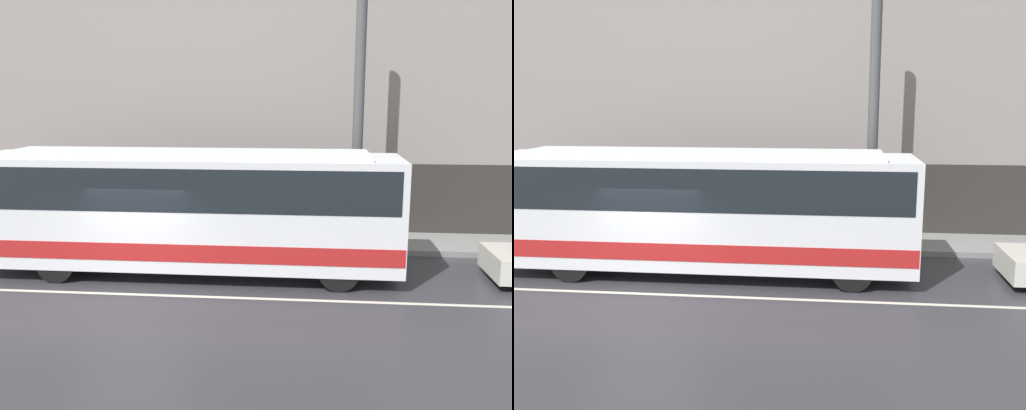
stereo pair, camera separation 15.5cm
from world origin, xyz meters
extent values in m
plane|color=#333338|center=(0.00, 0.00, 0.00)|extent=(60.00, 60.00, 0.00)
cube|color=gray|center=(0.00, 5.19, 0.09)|extent=(60.00, 2.38, 0.17)
cube|color=gray|center=(0.00, 6.53, 4.99)|extent=(60.00, 0.30, 9.98)
cube|color=#2D2B28|center=(0.00, 6.37, 1.25)|extent=(60.00, 0.06, 2.49)
cube|color=beige|center=(0.00, 0.00, 0.00)|extent=(54.00, 0.14, 0.01)
cube|color=white|center=(0.99, 1.84, 1.77)|extent=(11.24, 2.51, 2.84)
cube|color=#B21E1E|center=(0.99, 1.84, 0.90)|extent=(11.18, 2.53, 0.45)
cube|color=black|center=(0.99, 1.84, 2.47)|extent=(10.90, 2.53, 1.08)
cube|color=orange|center=(6.56, 1.84, 3.00)|extent=(0.12, 1.88, 0.28)
cube|color=white|center=(0.99, 1.84, 3.25)|extent=(9.55, 2.13, 0.12)
cylinder|color=black|center=(5.01, 0.74, 0.49)|extent=(0.99, 0.28, 0.99)
cylinder|color=black|center=(5.01, 2.93, 0.49)|extent=(0.99, 0.28, 0.99)
cylinder|color=black|center=(-2.23, 0.74, 0.49)|extent=(0.99, 0.28, 0.99)
cylinder|color=black|center=(-2.23, 2.93, 0.49)|extent=(0.99, 0.28, 0.99)
cylinder|color=black|center=(9.55, 2.68, 0.34)|extent=(0.67, 0.20, 0.67)
cylinder|color=#4C4C4F|center=(5.65, 4.44, 4.00)|extent=(0.32, 0.32, 7.65)
cylinder|color=maroon|center=(-3.26, 5.82, 0.84)|extent=(0.36, 0.36, 1.34)
sphere|color=tan|center=(-3.26, 5.82, 1.63)|extent=(0.24, 0.24, 0.24)
camera|label=1|loc=(4.25, -12.82, 4.82)|focal=40.00mm
camera|label=2|loc=(4.40, -12.81, 4.82)|focal=40.00mm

